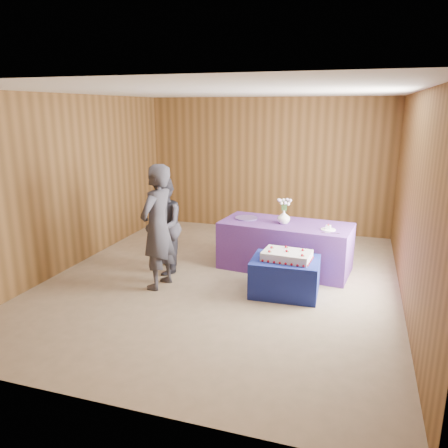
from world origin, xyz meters
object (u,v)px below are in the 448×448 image
at_px(serving_table, 285,246).
at_px(sheet_cake, 287,255).
at_px(guest_right, 163,226).
at_px(cake_table, 285,276).
at_px(vase, 284,217).
at_px(guest_left, 158,227).

xyz_separation_m(serving_table, sheet_cake, (0.19, -0.97, 0.18)).
bearing_deg(sheet_cake, guest_right, 177.01).
bearing_deg(cake_table, vase, 100.19).
distance_m(cake_table, sheet_cake, 0.31).
height_order(vase, guest_left, guest_left).
distance_m(serving_table, vase, 0.48).
relative_size(sheet_cake, guest_left, 0.40).
height_order(cake_table, vase, vase).
distance_m(cake_table, guest_right, 2.01).
relative_size(cake_table, vase, 4.38).
distance_m(serving_table, guest_left, 2.08).
bearing_deg(guest_left, sheet_cake, 106.74).
relative_size(vase, guest_left, 0.12).
relative_size(cake_table, sheet_cake, 1.29).
xyz_separation_m(cake_table, guest_left, (-1.76, -0.29, 0.63)).
bearing_deg(sheet_cake, cake_table, 155.30).
distance_m(guest_left, guest_right, 0.59).
height_order(serving_table, guest_right, guest_right).
bearing_deg(cake_table, serving_table, 97.90).
height_order(cake_table, guest_right, guest_right).
bearing_deg(vase, guest_right, -158.80).
relative_size(cake_table, guest_right, 0.61).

